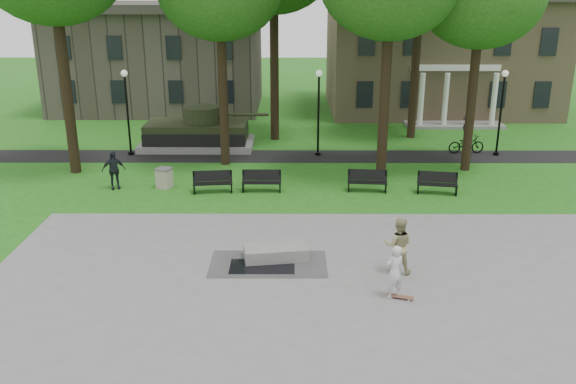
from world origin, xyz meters
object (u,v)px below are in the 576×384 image
skateboarder (395,272)px  trash_bin (164,178)px  friend_watching (398,245)px  cyclist (467,138)px  park_bench_0 (213,181)px  concrete_block (276,252)px

skateboarder → trash_bin: size_ratio=1.78×
friend_watching → trash_bin: size_ratio=2.00×
skateboarder → friend_watching: friend_watching is taller
friend_watching → cyclist: bearing=-102.6°
cyclist → skateboarder: bearing=153.0°
park_bench_0 → trash_bin: 2.45m
skateboarder → cyclist: (6.79, 16.85, 0.03)m
concrete_block → friend_watching: size_ratio=1.14×
concrete_block → park_bench_0: size_ratio=1.20×
trash_bin → park_bench_0: bearing=-14.9°
cyclist → concrete_block: bearing=138.5°
skateboarder → cyclist: 18.16m
cyclist → park_bench_0: 15.17m
cyclist → trash_bin: bearing=106.5°
skateboarder → park_bench_0: skateboarder is taller
cyclist → trash_bin: cyclist is taller
trash_bin → concrete_block: bearing=-55.2°
cyclist → park_bench_0: cyclist is taller
cyclist → trash_bin: (-15.87, -6.26, -0.42)m
cyclist → friend_watching: bearing=152.1°
friend_watching → cyclist: 16.43m
skateboarder → friend_watching: (0.39, 1.71, 0.10)m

